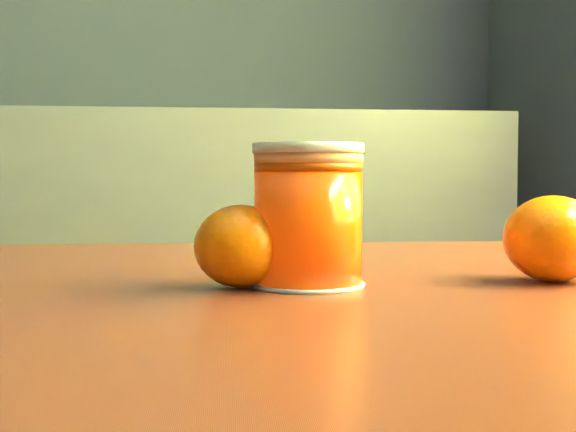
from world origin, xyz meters
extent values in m
cube|color=maroon|center=(1.02, 0.13, 0.68)|extent=(0.97, 0.71, 0.04)
cylinder|color=#FF4005|center=(0.98, 0.12, 0.74)|extent=(0.07, 0.07, 0.08)
cylinder|color=#F59A64|center=(0.98, 0.12, 0.78)|extent=(0.07, 0.07, 0.01)
cylinder|color=silver|center=(0.98, 0.12, 0.79)|extent=(0.07, 0.07, 0.00)
ellipsoid|color=#FF6C05|center=(0.93, 0.12, 0.73)|extent=(0.08, 0.08, 0.05)
ellipsoid|color=#FF6C05|center=(1.15, 0.12, 0.73)|extent=(0.07, 0.07, 0.06)
camera|label=1|loc=(0.90, -0.39, 0.77)|focal=50.00mm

